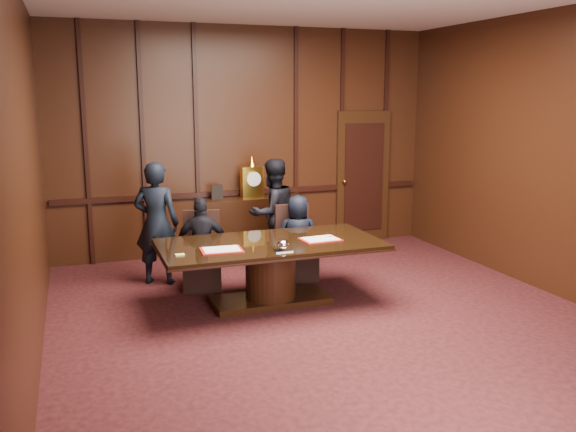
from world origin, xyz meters
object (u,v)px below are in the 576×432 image
Objects in this scene: sideboard at (253,223)px; signatory_left at (202,244)px; witness_right at (273,213)px; signatory_right at (298,238)px; witness_left at (157,223)px; conference_table at (270,262)px.

sideboard is 1.33× the size of signatory_left.
sideboard is 0.84m from witness_right.
witness_left is at bearing 0.82° from signatory_right.
signatory_right is at bearing 81.14° from witness_right.
signatory_left is 1.40m from witness_right.
signatory_left is 0.72m from witness_left.
signatory_left is 1.03× the size of signatory_right.
witness_right is (-0.12, 0.73, 0.21)m from signatory_right.
signatory_left is at bearing 160.74° from witness_left.
conference_table is 2.18× the size of signatory_left.
witness_right is (0.53, 1.53, 0.28)m from conference_table.
signatory_left is at bearing -126.29° from sideboard.
signatory_right is 1.88m from witness_left.
signatory_left is 0.76× the size of witness_right.
witness_right is at bearing -135.62° from signatory_left.
witness_left is at bearing -30.40° from signatory_left.
conference_table is (-0.46, -2.31, 0.02)m from sideboard.
conference_table is at bearing 66.39° from signatory_right.
sideboard is 2.35m from conference_table.
witness_right reaches higher than sideboard.
conference_table is 1.03m from signatory_right.
sideboard reaches higher than conference_table.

